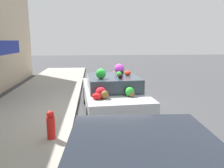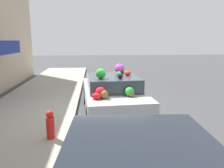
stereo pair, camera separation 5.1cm
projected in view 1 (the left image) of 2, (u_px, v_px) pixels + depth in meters
ground_plane at (108, 113)px, 7.50m from camera, size 60.00×60.00×0.00m
sidewalk_curb at (27, 114)px, 7.24m from camera, size 24.00×3.20×0.11m
fire_hydrant at (51, 125)px, 5.24m from camera, size 0.20×0.20×0.70m
art_car at (112, 93)px, 7.36m from camera, size 4.20×2.07×1.65m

